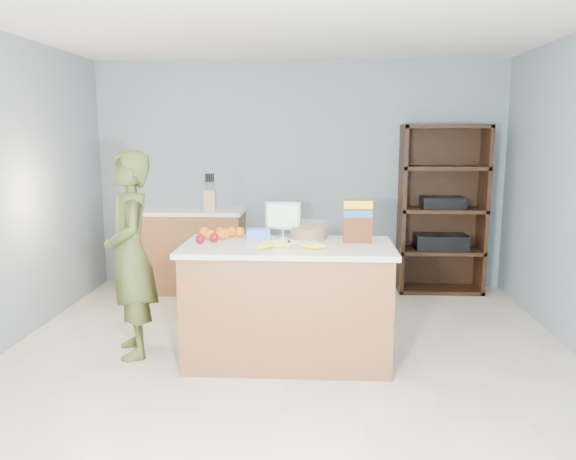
# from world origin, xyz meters

# --- Properties ---
(floor) EXTENTS (4.50, 5.00, 0.02)m
(floor) POSITION_xyz_m (0.00, 0.00, 0.00)
(floor) COLOR beige
(floor) RESTS_ON ground
(walls) EXTENTS (4.52, 5.02, 2.51)m
(walls) POSITION_xyz_m (0.00, 0.00, 1.65)
(walls) COLOR gray
(walls) RESTS_ON ground
(counter_peninsula) EXTENTS (1.56, 0.76, 0.90)m
(counter_peninsula) POSITION_xyz_m (0.00, 0.30, 0.42)
(counter_peninsula) COLOR brown
(counter_peninsula) RESTS_ON ground
(back_cabinet) EXTENTS (1.24, 0.62, 0.90)m
(back_cabinet) POSITION_xyz_m (-1.20, 2.20, 0.45)
(back_cabinet) COLOR brown
(back_cabinet) RESTS_ON ground
(shelving_unit) EXTENTS (0.90, 0.40, 1.80)m
(shelving_unit) POSITION_xyz_m (1.55, 2.35, 0.86)
(shelving_unit) COLOR black
(shelving_unit) RESTS_ON ground
(person) EXTENTS (0.58, 0.68, 1.59)m
(person) POSITION_xyz_m (-1.21, 0.36, 0.79)
(person) COLOR #434D21
(person) RESTS_ON ground
(knife_block) EXTENTS (0.12, 0.10, 0.31)m
(knife_block) POSITION_xyz_m (-0.93, 2.13, 1.02)
(knife_block) COLOR tan
(knife_block) RESTS_ON back_cabinet
(envelopes) EXTENTS (0.43, 0.14, 0.00)m
(envelopes) POSITION_xyz_m (0.01, 0.40, 0.90)
(envelopes) COLOR white
(envelopes) RESTS_ON counter_peninsula
(bananas) EXTENTS (0.51, 0.20, 0.04)m
(bananas) POSITION_xyz_m (0.04, 0.16, 0.92)
(bananas) COLOR yellow
(bananas) RESTS_ON counter_peninsula
(apples) EXTENTS (0.20, 0.28, 0.07)m
(apples) POSITION_xyz_m (-0.58, 0.41, 0.93)
(apples) COLOR maroon
(apples) RESTS_ON counter_peninsula
(oranges) EXTENTS (0.36, 0.22, 0.08)m
(oranges) POSITION_xyz_m (-0.53, 0.52, 0.94)
(oranges) COLOR orange
(oranges) RESTS_ON counter_peninsula
(blue_carton) EXTENTS (0.19, 0.14, 0.08)m
(blue_carton) POSITION_xyz_m (-0.24, 0.50, 0.94)
(blue_carton) COLOR blue
(blue_carton) RESTS_ON counter_peninsula
(salad_bowl) EXTENTS (0.30, 0.30, 0.13)m
(salad_bowl) POSITION_xyz_m (0.15, 0.57, 0.96)
(salad_bowl) COLOR #267219
(salad_bowl) RESTS_ON counter_peninsula
(tv) EXTENTS (0.28, 0.12, 0.28)m
(tv) POSITION_xyz_m (-0.05, 0.60, 1.06)
(tv) COLOR silver
(tv) RESTS_ON counter_peninsula
(cereal_box) EXTENTS (0.21, 0.08, 0.32)m
(cereal_box) POSITION_xyz_m (0.52, 0.40, 1.09)
(cereal_box) COLOR #592B14
(cereal_box) RESTS_ON counter_peninsula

